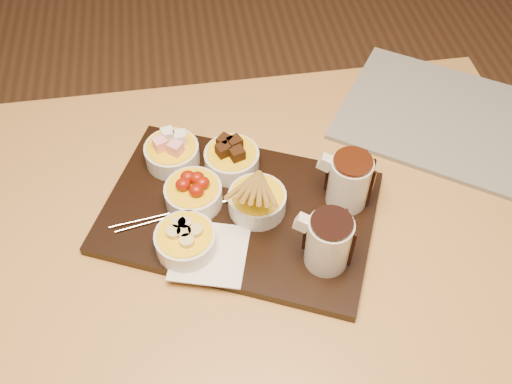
{
  "coord_description": "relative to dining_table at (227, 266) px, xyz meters",
  "views": [
    {
      "loc": [
        -0.03,
        -0.56,
        1.56
      ],
      "look_at": [
        0.06,
        0.04,
        0.81
      ],
      "focal_mm": 40.0,
      "sensor_mm": 36.0,
      "label": 1
    }
  ],
  "objects": [
    {
      "name": "bowl_biscotti",
      "position": [
        0.06,
        0.04,
        0.14
      ],
      "size": [
        0.1,
        0.1,
        0.04
      ],
      "primitive_type": "cylinder",
      "color": "silver",
      "rests_on": "serving_board"
    },
    {
      "name": "bowl_strawberries",
      "position": [
        -0.04,
        0.07,
        0.14
      ],
      "size": [
        0.1,
        0.1,
        0.04
      ],
      "primitive_type": "cylinder",
      "color": "silver",
      "rests_on": "serving_board"
    },
    {
      "name": "bowl_bananas",
      "position": [
        -0.07,
        -0.03,
        0.14
      ],
      "size": [
        0.1,
        0.1,
        0.04
      ],
      "primitive_type": "cylinder",
      "color": "silver",
      "rests_on": "serving_board"
    },
    {
      "name": "bowl_marshmallows",
      "position": [
        -0.08,
        0.17,
        0.14
      ],
      "size": [
        0.1,
        0.1,
        0.04
      ],
      "primitive_type": "cylinder",
      "color": "silver",
      "rests_on": "serving_board"
    },
    {
      "name": "dining_table",
      "position": [
        0.0,
        0.0,
        0.0
      ],
      "size": [
        1.2,
        0.8,
        0.75
      ],
      "color": "#BD8C46",
      "rests_on": "ground"
    },
    {
      "name": "serving_board",
      "position": [
        0.03,
        0.04,
        0.11
      ],
      "size": [
        0.54,
        0.46,
        0.02
      ],
      "primitive_type": "cube",
      "rotation": [
        0.0,
        0.0,
        -0.42
      ],
      "color": "black",
      "rests_on": "dining_table"
    },
    {
      "name": "fondue_skewers",
      "position": [
        -0.06,
        0.05,
        0.12
      ],
      "size": [
        0.06,
        0.26,
        0.01
      ],
      "primitive_type": null,
      "rotation": [
        0.0,
        0.0,
        -1.44
      ],
      "color": "silver",
      "rests_on": "serving_board"
    },
    {
      "name": "pitcher_dark_chocolate",
      "position": [
        0.16,
        -0.08,
        0.17
      ],
      "size": [
        0.09,
        0.09,
        0.1
      ],
      "primitive_type": "cylinder",
      "rotation": [
        0.0,
        0.0,
        -0.42
      ],
      "color": "silver",
      "rests_on": "serving_board"
    },
    {
      "name": "newspaper",
      "position": [
        0.47,
        0.22,
        0.1
      ],
      "size": [
        0.49,
        0.47,
        0.01
      ],
      "primitive_type": "cube",
      "rotation": [
        0.0,
        0.0,
        -0.6
      ],
      "color": "beige",
      "rests_on": "dining_table"
    },
    {
      "name": "bowl_cake",
      "position": [
        0.03,
        0.14,
        0.14
      ],
      "size": [
        0.1,
        0.1,
        0.04
      ],
      "primitive_type": "cylinder",
      "color": "silver",
      "rests_on": "serving_board"
    },
    {
      "name": "napkin",
      "position": [
        -0.03,
        -0.04,
        0.12
      ],
      "size": [
        0.15,
        0.15,
        0.0
      ],
      "primitive_type": "cube",
      "rotation": [
        0.0,
        0.0,
        -0.28
      ],
      "color": "white",
      "rests_on": "serving_board"
    },
    {
      "name": "pitcher_milk_chocolate",
      "position": [
        0.22,
        0.03,
        0.17
      ],
      "size": [
        0.09,
        0.09,
        0.1
      ],
      "primitive_type": "cylinder",
      "rotation": [
        0.0,
        0.0,
        -0.42
      ],
      "color": "silver",
      "rests_on": "serving_board"
    }
  ]
}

